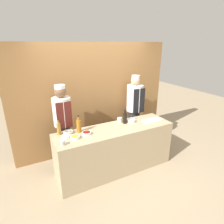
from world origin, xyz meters
name	(u,v)px	position (x,y,z in m)	size (l,w,h in m)	color
ground_plane	(115,168)	(0.00, 0.00, 0.00)	(14.00, 14.00, 0.00)	tan
cabinet_wall	(94,99)	(0.00, 1.00, 1.20)	(3.55, 0.18, 2.40)	olive
counter	(115,149)	(0.00, 0.00, 0.45)	(2.25, 0.64, 0.89)	tan
sauce_bowl_purple	(66,137)	(-0.91, 0.05, 0.91)	(0.13, 0.13, 0.04)	white
sauce_bowl_white	(68,132)	(-0.83, 0.19, 0.92)	(0.16, 0.16, 0.05)	white
sauce_bowl_brown	(131,121)	(0.42, 0.11, 0.92)	(0.16, 0.16, 0.05)	white
sauce_bowl_red	(87,133)	(-0.55, 0.01, 0.91)	(0.15, 0.15, 0.04)	white
sauce_bowl_yellow	(75,137)	(-0.77, -0.04, 0.92)	(0.15, 0.15, 0.05)	white
cutting_board	(152,120)	(0.83, -0.03, 0.90)	(0.39, 0.18, 0.02)	white
bottle_amber	(79,126)	(-0.64, 0.16, 1.01)	(0.08, 0.08, 0.32)	#9E661E
bottle_vinegar	(59,128)	(-0.97, 0.23, 1.00)	(0.07, 0.07, 0.28)	olive
bottle_soy	(125,118)	(0.28, 0.12, 1.00)	(0.08, 0.08, 0.29)	black
cup_steel	(63,143)	(-1.01, -0.16, 0.93)	(0.07, 0.07, 0.08)	#B7B7BC
cup_cream	(120,120)	(0.22, 0.22, 0.94)	(0.09, 0.09, 0.09)	silver
chef_left	(63,124)	(-0.82, 0.59, 0.92)	(0.34, 0.34, 1.67)	#28282D
chef_right	(134,110)	(0.82, 0.59, 0.93)	(0.36, 0.36, 1.72)	#28282D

